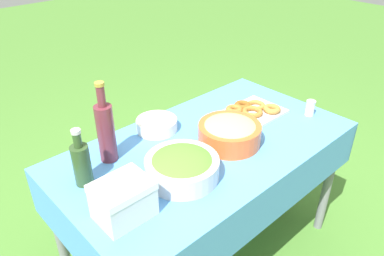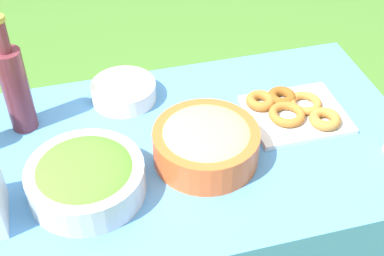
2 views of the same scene
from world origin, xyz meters
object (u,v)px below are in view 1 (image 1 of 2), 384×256
Objects in this scene: pasta_bowl at (230,132)px; olive_oil_bottle at (82,163)px; cooler_box at (123,200)px; salad_bowl at (182,166)px; plate_stack at (157,125)px; wine_bottle at (106,131)px; donut_platter at (253,110)px.

pasta_bowl is 0.70m from olive_oil_bottle.
olive_oil_bottle is 0.27m from cooler_box.
plate_stack is at bearing -113.16° from salad_bowl.
wine_bottle reaches higher than olive_oil_bottle.
cooler_box is (0.97, 0.18, 0.05)m from donut_platter.
wine_bottle reaches higher than donut_platter.
olive_oil_bottle is (0.98, -0.09, 0.08)m from donut_platter.
wine_bottle is (-0.17, -0.08, 0.05)m from olive_oil_bottle.
plate_stack is at bearing -170.41° from wine_bottle.
pasta_bowl is 0.58m from wine_bottle.
cooler_box is (0.31, 0.03, 0.02)m from salad_bowl.
donut_platter is at bearing 168.36° from wine_bottle.
salad_bowl is 0.68m from donut_platter.
donut_platter is 1.48× the size of plate_stack.
olive_oil_bottle is at bearing -86.95° from cooler_box.
wine_bottle is at bearing -29.48° from pasta_bowl.
pasta_bowl is 0.98× the size of donut_platter.
wine_bottle is at bearing -154.81° from olive_oil_bottle.
wine_bottle is (0.32, 0.05, 0.12)m from plate_stack.
pasta_bowl is 1.48× the size of cooler_box.
pasta_bowl is 0.65m from cooler_box.
plate_stack is at bearing -23.93° from donut_platter.
pasta_bowl is (-0.34, -0.04, 0.01)m from salad_bowl.
donut_platter is 0.81× the size of wine_bottle.
pasta_bowl reaches higher than donut_platter.
salad_bowl is at bearing 66.84° from plate_stack.
olive_oil_bottle is at bearing 25.19° from wine_bottle.
donut_platter is 0.55m from plate_stack.
pasta_bowl is at bearing 150.52° from wine_bottle.
wine_bottle is (0.82, -0.17, 0.13)m from donut_platter.
plate_stack is (0.18, -0.33, -0.03)m from pasta_bowl.
salad_bowl is at bearing 115.51° from wine_bottle.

